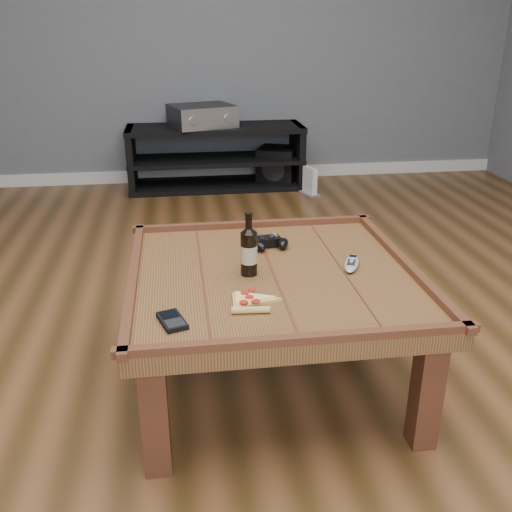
{
  "coord_description": "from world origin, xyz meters",
  "views": [
    {
      "loc": [
        -0.32,
        -1.81,
        1.28
      ],
      "look_at": [
        -0.06,
        -0.01,
        0.52
      ],
      "focal_mm": 40.0,
      "sensor_mm": 36.0,
      "label": 1
    }
  ],
  "objects": [
    {
      "name": "av_receiver",
      "position": [
        -0.1,
        2.74,
        0.58
      ],
      "size": [
        0.56,
        0.51,
        0.16
      ],
      "rotation": [
        0.0,
        0.0,
        0.31
      ],
      "color": "black",
      "rests_on": "media_console"
    },
    {
      "name": "beer_bottle",
      "position": [
        -0.09,
        -0.01,
        0.54
      ],
      "size": [
        0.06,
        0.06,
        0.23
      ],
      "color": "black",
      "rests_on": "coffee_table"
    },
    {
      "name": "pizza_slice",
      "position": [
        -0.11,
        -0.23,
        0.46
      ],
      "size": [
        0.15,
        0.22,
        0.02
      ],
      "rotation": [
        0.0,
        0.0,
        -0.08
      ],
      "color": "#DAB05F",
      "rests_on": "coffee_table"
    },
    {
      "name": "ground",
      "position": [
        0.0,
        0.0,
        0.0
      ],
      "size": [
        6.0,
        6.0,
        0.0
      ],
      "primitive_type": "plane",
      "color": "#402A12",
      "rests_on": "ground"
    },
    {
      "name": "subwoofer",
      "position": [
        0.52,
        2.8,
        0.15
      ],
      "size": [
        0.4,
        0.4,
        0.3
      ],
      "rotation": [
        0.0,
        0.0,
        -0.41
      ],
      "color": "black",
      "rests_on": "ground"
    },
    {
      "name": "coffee_table",
      "position": [
        0.0,
        0.0,
        0.39
      ],
      "size": [
        1.03,
        1.03,
        0.48
      ],
      "color": "#502A16",
      "rests_on": "ground"
    },
    {
      "name": "media_console",
      "position": [
        0.0,
        2.75,
        0.25
      ],
      "size": [
        1.4,
        0.45,
        0.5
      ],
      "color": "black",
      "rests_on": "ground"
    },
    {
      "name": "remote_control",
      "position": [
        0.29,
        0.01,
        0.46
      ],
      "size": [
        0.11,
        0.17,
        0.02
      ],
      "rotation": [
        0.0,
        0.0,
        -0.39
      ],
      "color": "#9EA3AB",
      "rests_on": "coffee_table"
    },
    {
      "name": "baseboard",
      "position": [
        0.0,
        2.99,
        0.05
      ],
      "size": [
        5.0,
        0.02,
        0.1
      ],
      "primitive_type": "cube",
      "color": "silver",
      "rests_on": "ground"
    },
    {
      "name": "game_controller",
      "position": [
        0.03,
        0.23,
        0.47
      ],
      "size": [
        0.17,
        0.12,
        0.05
      ],
      "rotation": [
        0.0,
        0.0,
        0.12
      ],
      "color": "black",
      "rests_on": "coffee_table"
    },
    {
      "name": "smartphone",
      "position": [
        -0.35,
        -0.32,
        0.46
      ],
      "size": [
        0.1,
        0.13,
        0.02
      ],
      "rotation": [
        0.0,
        0.0,
        0.3
      ],
      "color": "black",
      "rests_on": "coffee_table"
    },
    {
      "name": "game_console",
      "position": [
        0.71,
        2.43,
        0.1
      ],
      "size": [
        0.15,
        0.19,
        0.22
      ],
      "rotation": [
        0.0,
        0.0,
        0.33
      ],
      "color": "slate",
      "rests_on": "ground"
    },
    {
      "name": "wall_back",
      "position": [
        0.0,
        3.0,
        1.35
      ],
      "size": [
        5.0,
        0.04,
        2.7
      ],
      "primitive_type": "cube",
      "color": "#585C60",
      "rests_on": "ground"
    }
  ]
}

